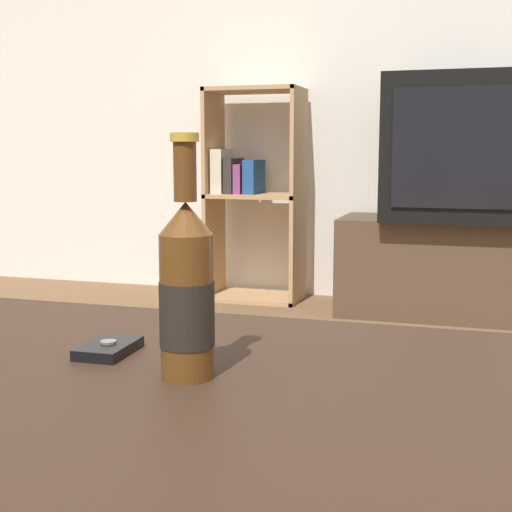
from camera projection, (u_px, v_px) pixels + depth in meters
back_wall at (403, 40)px, 3.50m from camera, size 8.00×0.05×2.60m
coffee_table at (108, 454)px, 0.76m from camera, size 1.36×0.84×0.50m
tv_stand at (454, 267)px, 3.29m from camera, size 1.04×0.45×0.45m
television at (459, 148)px, 3.20m from camera, size 0.64×0.59×0.64m
bookshelf at (250, 190)px, 3.61m from camera, size 0.47×0.30×1.07m
beer_bottle at (187, 291)px, 0.82m from camera, size 0.06×0.06×0.28m
cell_phone at (109, 348)px, 0.93m from camera, size 0.06×0.09×0.02m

